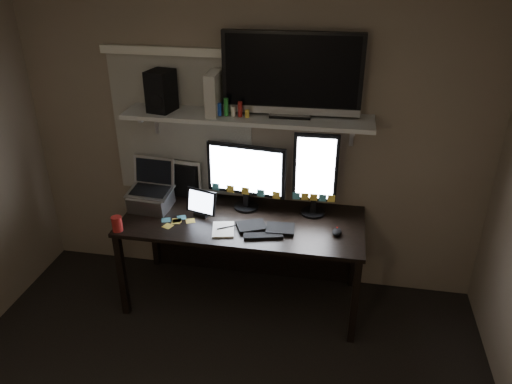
% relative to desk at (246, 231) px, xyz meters
% --- Properties ---
extents(back_wall, '(3.60, 0.00, 3.60)m').
position_rel_desk_xyz_m(back_wall, '(0.00, 0.25, 0.70)').
color(back_wall, '#746553').
rests_on(back_wall, floor).
extents(window_blinds, '(1.10, 0.02, 1.10)m').
position_rel_desk_xyz_m(window_blinds, '(-0.55, 0.24, 0.75)').
color(window_blinds, '#AFAC9D').
rests_on(window_blinds, back_wall).
extents(desk, '(1.80, 0.75, 0.73)m').
position_rel_desk_xyz_m(desk, '(0.00, 0.00, 0.00)').
color(desk, black).
rests_on(desk, floor).
extents(wall_shelf, '(1.80, 0.35, 0.03)m').
position_rel_desk_xyz_m(wall_shelf, '(0.00, 0.08, 0.91)').
color(wall_shelf, beige).
rests_on(wall_shelf, back_wall).
extents(monitor_landscape, '(0.61, 0.14, 0.54)m').
position_rel_desk_xyz_m(monitor_landscape, '(-0.01, 0.07, 0.44)').
color(monitor_landscape, black).
rests_on(monitor_landscape, desk).
extents(monitor_portrait, '(0.33, 0.07, 0.66)m').
position_rel_desk_xyz_m(monitor_portrait, '(0.51, 0.07, 0.50)').
color(monitor_portrait, black).
rests_on(monitor_portrait, desk).
extents(keyboard, '(0.45, 0.26, 0.03)m').
position_rel_desk_xyz_m(keyboard, '(0.19, -0.23, 0.19)').
color(keyboard, black).
rests_on(keyboard, desk).
extents(mouse, '(0.08, 0.11, 0.04)m').
position_rel_desk_xyz_m(mouse, '(0.70, -0.20, 0.20)').
color(mouse, black).
rests_on(mouse, desk).
extents(notepad, '(0.20, 0.24, 0.01)m').
position_rel_desk_xyz_m(notepad, '(-0.11, -0.30, 0.18)').
color(notepad, silver).
rests_on(notepad, desk).
extents(tablet, '(0.27, 0.17, 0.22)m').
position_rel_desk_xyz_m(tablet, '(-0.32, -0.11, 0.28)').
color(tablet, black).
rests_on(tablet, desk).
extents(file_sorter, '(0.24, 0.13, 0.29)m').
position_rel_desk_xyz_m(file_sorter, '(-0.54, 0.19, 0.32)').
color(file_sorter, black).
rests_on(file_sorter, desk).
extents(laptop, '(0.35, 0.29, 0.37)m').
position_rel_desk_xyz_m(laptop, '(-0.73, -0.08, 0.36)').
color(laptop, '#B6B7BB').
rests_on(laptop, desk).
extents(cup, '(0.10, 0.10, 0.11)m').
position_rel_desk_xyz_m(cup, '(-0.85, -0.44, 0.23)').
color(cup, maroon).
rests_on(cup, desk).
extents(sticky_notes, '(0.29, 0.22, 0.00)m').
position_rel_desk_xyz_m(sticky_notes, '(-0.51, -0.27, 0.18)').
color(sticky_notes, gold).
rests_on(sticky_notes, desk).
extents(tv, '(0.97, 0.20, 0.58)m').
position_rel_desk_xyz_m(tv, '(0.31, 0.12, 1.22)').
color(tv, black).
rests_on(tv, wall_shelf).
extents(game_console, '(0.08, 0.25, 0.30)m').
position_rel_desk_xyz_m(game_console, '(-0.23, 0.07, 1.08)').
color(game_console, silver).
rests_on(game_console, wall_shelf).
extents(speaker, '(0.20, 0.23, 0.30)m').
position_rel_desk_xyz_m(speaker, '(-0.63, 0.06, 1.07)').
color(speaker, black).
rests_on(speaker, wall_shelf).
extents(bottles, '(0.20, 0.09, 0.13)m').
position_rel_desk_xyz_m(bottles, '(-0.11, 0.02, 0.99)').
color(bottles, '#A50F0C').
rests_on(bottles, wall_shelf).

